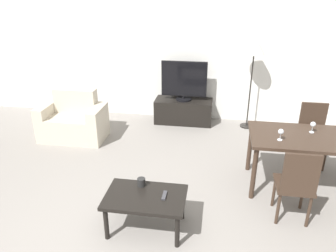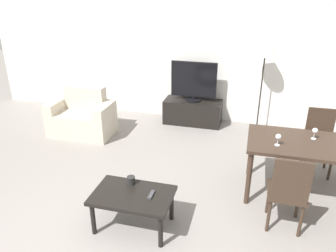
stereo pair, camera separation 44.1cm
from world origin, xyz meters
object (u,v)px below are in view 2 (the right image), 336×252
coffee_table (133,198)px  wine_glass_center (315,131)px  armchair (82,118)px  dining_chair_near (288,191)px  tv (194,82)px  dining_table (308,149)px  cup_white_near (131,180)px  remote_primary (151,195)px  floor_lamp (266,51)px  tv_stand (193,112)px  dining_chair_far (319,138)px  wine_glass_right (278,137)px

coffee_table → wine_glass_center: size_ratio=5.86×
armchair → dining_chair_near: dining_chair_near is taller
tv → wine_glass_center: 2.59m
tv → wine_glass_center: size_ratio=5.76×
wine_glass_center → dining_chair_near: bearing=-110.3°
dining_table → cup_white_near: dining_table is taller
tv → remote_primary: tv is taller
floor_lamp → tv: bearing=178.5°
floor_lamp → remote_primary: bearing=-109.6°
dining_table → cup_white_near: size_ratio=15.48×
tv_stand → cup_white_near: size_ratio=11.69×
cup_white_near → wine_glass_center: 2.27m
tv_stand → cup_white_near: bearing=-92.9°
dining_chair_far → cup_white_near: bearing=-143.1°
armchair → remote_primary: armchair is taller
remote_primary → dining_table: bearing=33.2°
dining_chair_near → floor_lamp: bearing=97.0°
dining_chair_near → floor_lamp: 2.81m
dining_chair_far → wine_glass_right: size_ratio=6.21×
dining_chair_far → wine_glass_right: bearing=-125.2°
floor_lamp → wine_glass_center: bearing=-70.5°
remote_primary → coffee_table: bearing=-173.6°
tv → dining_chair_far: 2.39m
dining_table → dining_chair_near: bearing=-109.2°
tv → dining_table: size_ratio=0.59×
wine_glass_center → tv: bearing=135.1°
dining_chair_far → floor_lamp: floor_lamp is taller
remote_primary → wine_glass_right: bearing=35.5°
tv → dining_chair_near: (1.52, -2.66, -0.32)m
armchair → dining_table: bearing=-15.2°
tv → dining_chair_far: tv is taller
cup_white_near → wine_glass_right: size_ratio=0.63×
tv_stand → dining_table: 2.67m
tv → coffee_table: 3.08m
floor_lamp → wine_glass_center: floor_lamp is taller
remote_primary → wine_glass_center: bearing=35.1°
coffee_table → cup_white_near: (-0.08, 0.18, 0.10)m
coffee_table → remote_primary: 0.21m
armchair → coffee_table: (1.72, -2.06, 0.07)m
dining_chair_far → floor_lamp: 1.73m
dining_chair_far → remote_primary: dining_chair_far is taller
wine_glass_center → floor_lamp: bearing=109.5°
armchair → tv: bearing=28.9°
tv → dining_table: tv is taller
dining_chair_near → wine_glass_center: bearing=69.7°
tv → remote_primary: bearing=-87.4°
cup_white_near → armchair: bearing=131.1°
armchair → tv_stand: (1.79, 0.99, -0.08)m
floor_lamp → wine_glass_right: size_ratio=11.30×
dining_table → dining_chair_near: 0.77m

